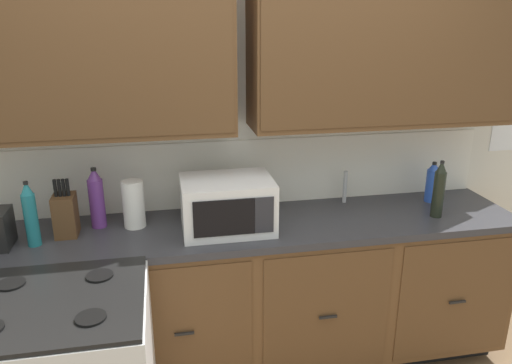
{
  "coord_description": "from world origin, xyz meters",
  "views": [
    {
      "loc": [
        -0.43,
        -2.16,
        2.02
      ],
      "look_at": [
        0.04,
        0.27,
        1.18
      ],
      "focal_mm": 34.59,
      "sensor_mm": 36.0,
      "label": 1
    }
  ],
  "objects_px": {
    "bottle_blue": "(432,182)",
    "bottle_dark": "(439,190)",
    "paper_towel_roll": "(134,204)",
    "bottle_teal": "(30,215)",
    "microwave": "(227,204)",
    "knife_block": "(65,214)",
    "bottle_violet": "(97,198)"
  },
  "relations": [
    {
      "from": "knife_block",
      "to": "paper_towel_roll",
      "type": "relative_size",
      "value": 1.19
    },
    {
      "from": "knife_block",
      "to": "microwave",
      "type": "bearing_deg",
      "value": -5.56
    },
    {
      "from": "knife_block",
      "to": "bottle_blue",
      "type": "distance_m",
      "value": 2.12
    },
    {
      "from": "bottle_teal",
      "to": "bottle_violet",
      "type": "relative_size",
      "value": 1.01
    },
    {
      "from": "bottle_teal",
      "to": "bottle_dark",
      "type": "xyz_separation_m",
      "value": [
        2.17,
        -0.04,
        -0.0
      ]
    },
    {
      "from": "knife_block",
      "to": "paper_towel_roll",
      "type": "distance_m",
      "value": 0.35
    },
    {
      "from": "knife_block",
      "to": "bottle_dark",
      "type": "height_order",
      "value": "bottle_dark"
    },
    {
      "from": "bottle_blue",
      "to": "bottle_dark",
      "type": "xyz_separation_m",
      "value": [
        -0.09,
        -0.23,
        0.04
      ]
    },
    {
      "from": "microwave",
      "to": "bottle_teal",
      "type": "xyz_separation_m",
      "value": [
        -0.97,
        -0.01,
        0.02
      ]
    },
    {
      "from": "bottle_blue",
      "to": "bottle_teal",
      "type": "height_order",
      "value": "bottle_teal"
    },
    {
      "from": "bottle_blue",
      "to": "bottle_dark",
      "type": "bearing_deg",
      "value": -112.52
    },
    {
      "from": "knife_block",
      "to": "bottle_blue",
      "type": "xyz_separation_m",
      "value": [
        2.12,
        0.09,
        0.01
      ]
    },
    {
      "from": "bottle_violet",
      "to": "bottle_dark",
      "type": "height_order",
      "value": "bottle_violet"
    },
    {
      "from": "microwave",
      "to": "bottle_dark",
      "type": "xyz_separation_m",
      "value": [
        1.19,
        -0.06,
        0.02
      ]
    },
    {
      "from": "bottle_teal",
      "to": "knife_block",
      "type": "bearing_deg",
      "value": 33.61
    },
    {
      "from": "microwave",
      "to": "bottle_blue",
      "type": "distance_m",
      "value": 1.3
    },
    {
      "from": "bottle_teal",
      "to": "microwave",
      "type": "bearing_deg",
      "value": 0.8
    },
    {
      "from": "paper_towel_roll",
      "to": "bottle_teal",
      "type": "relative_size",
      "value": 0.77
    },
    {
      "from": "microwave",
      "to": "paper_towel_roll",
      "type": "distance_m",
      "value": 0.51
    },
    {
      "from": "bottle_teal",
      "to": "bottle_dark",
      "type": "distance_m",
      "value": 2.17
    },
    {
      "from": "paper_towel_roll",
      "to": "bottle_teal",
      "type": "bearing_deg",
      "value": -163.81
    },
    {
      "from": "bottle_blue",
      "to": "bottle_violet",
      "type": "xyz_separation_m",
      "value": [
        -1.97,
        -0.01,
        0.04
      ]
    },
    {
      "from": "microwave",
      "to": "bottle_teal",
      "type": "relative_size",
      "value": 1.43
    },
    {
      "from": "bottle_blue",
      "to": "bottle_teal",
      "type": "bearing_deg",
      "value": -175.33
    },
    {
      "from": "paper_towel_roll",
      "to": "bottle_dark",
      "type": "relative_size",
      "value": 0.79
    },
    {
      "from": "knife_block",
      "to": "bottle_teal",
      "type": "height_order",
      "value": "bottle_teal"
    },
    {
      "from": "microwave",
      "to": "paper_towel_roll",
      "type": "relative_size",
      "value": 1.85
    },
    {
      "from": "paper_towel_roll",
      "to": "bottle_blue",
      "type": "xyz_separation_m",
      "value": [
        1.78,
        0.04,
        -0.01
      ]
    },
    {
      "from": "paper_towel_roll",
      "to": "bottle_violet",
      "type": "height_order",
      "value": "bottle_violet"
    },
    {
      "from": "microwave",
      "to": "bottle_blue",
      "type": "bearing_deg",
      "value": 7.58
    },
    {
      "from": "bottle_blue",
      "to": "bottle_violet",
      "type": "relative_size",
      "value": 0.75
    },
    {
      "from": "microwave",
      "to": "knife_block",
      "type": "distance_m",
      "value": 0.84
    }
  ]
}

